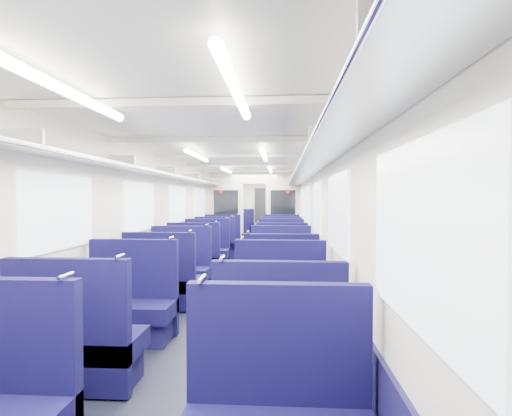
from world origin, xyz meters
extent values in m
cube|color=black|center=(0.00, 0.00, 0.00)|extent=(2.80, 18.00, 0.01)
cube|color=white|center=(0.00, 0.00, 2.35)|extent=(2.80, 18.00, 0.01)
cube|color=silver|center=(-1.40, 0.00, 1.18)|extent=(0.02, 18.00, 2.35)
cube|color=#131138|center=(-1.39, 0.00, 0.35)|extent=(0.03, 17.90, 0.70)
cube|color=silver|center=(1.40, 0.00, 1.18)|extent=(0.02, 18.00, 2.35)
cube|color=#131138|center=(1.39, 0.00, 0.35)|extent=(0.03, 17.90, 0.70)
cube|color=silver|center=(0.00, 9.00, 1.18)|extent=(2.80, 0.02, 2.35)
cube|color=#B2B5BA|center=(-1.22, 0.00, 1.97)|extent=(0.34, 17.40, 0.04)
cylinder|color=silver|center=(-1.04, 0.00, 1.95)|extent=(0.02, 17.40, 0.02)
cube|color=#B2B5BA|center=(-1.22, -6.00, 2.05)|extent=(0.34, 0.03, 0.14)
cube|color=#B2B5BA|center=(-1.22, -4.00, 2.05)|extent=(0.34, 0.03, 0.14)
cube|color=#B2B5BA|center=(-1.22, -2.00, 2.05)|extent=(0.34, 0.03, 0.14)
cube|color=#B2B5BA|center=(-1.22, 0.00, 2.05)|extent=(0.34, 0.03, 0.14)
cube|color=#B2B5BA|center=(-1.22, 2.00, 2.05)|extent=(0.34, 0.03, 0.14)
cube|color=#B2B5BA|center=(-1.22, 4.00, 2.05)|extent=(0.34, 0.03, 0.14)
cube|color=#B2B5BA|center=(-1.22, 6.00, 2.05)|extent=(0.34, 0.03, 0.14)
cube|color=#B2B5BA|center=(-1.22, 8.00, 2.05)|extent=(0.34, 0.03, 0.14)
cube|color=#B2B5BA|center=(1.22, 0.00, 1.97)|extent=(0.34, 17.40, 0.04)
cylinder|color=silver|center=(1.04, 0.00, 1.95)|extent=(0.02, 17.40, 0.02)
cube|color=#B2B5BA|center=(1.22, -8.00, 2.05)|extent=(0.34, 0.03, 0.14)
cube|color=#B2B5BA|center=(1.22, -6.00, 2.05)|extent=(0.34, 0.03, 0.14)
cube|color=#B2B5BA|center=(1.22, -4.00, 2.05)|extent=(0.34, 0.03, 0.14)
cube|color=#B2B5BA|center=(1.22, -2.00, 2.05)|extent=(0.34, 0.03, 0.14)
cube|color=#B2B5BA|center=(1.22, 0.00, 2.05)|extent=(0.34, 0.03, 0.14)
cube|color=#B2B5BA|center=(1.22, 2.00, 2.05)|extent=(0.34, 0.03, 0.14)
cube|color=#B2B5BA|center=(1.22, 4.00, 2.05)|extent=(0.34, 0.03, 0.14)
cube|color=#B2B5BA|center=(1.22, 6.00, 2.05)|extent=(0.34, 0.03, 0.14)
cube|color=#B2B5BA|center=(1.22, 8.00, 2.05)|extent=(0.34, 0.03, 0.14)
cube|color=white|center=(-1.38, -5.20, 1.42)|extent=(0.02, 1.30, 0.75)
cube|color=white|center=(-1.38, -2.90, 1.42)|extent=(0.02, 1.30, 0.75)
cube|color=white|center=(-1.38, -0.60, 1.42)|extent=(0.02, 1.30, 0.75)
cube|color=white|center=(-1.38, 1.70, 1.42)|extent=(0.02, 1.30, 0.75)
cube|color=white|center=(-1.38, 4.50, 1.42)|extent=(0.02, 1.30, 0.75)
cube|color=white|center=(-1.38, 6.80, 1.42)|extent=(0.02, 1.30, 0.75)
cube|color=white|center=(1.38, -7.50, 1.42)|extent=(0.02, 1.30, 0.75)
cube|color=white|center=(1.38, -5.20, 1.42)|extent=(0.02, 1.30, 0.75)
cube|color=white|center=(1.38, -2.90, 1.42)|extent=(0.02, 1.30, 0.75)
cube|color=white|center=(1.38, -0.60, 1.42)|extent=(0.02, 1.30, 0.75)
cube|color=white|center=(1.38, 1.70, 1.42)|extent=(0.02, 1.30, 0.75)
cube|color=white|center=(1.38, 4.50, 1.42)|extent=(0.02, 1.30, 0.75)
cube|color=white|center=(1.38, 6.80, 1.42)|extent=(0.02, 1.30, 0.75)
cube|color=silver|center=(0.00, -6.00, 2.31)|extent=(2.70, 0.06, 0.06)
cube|color=silver|center=(0.00, -4.00, 2.31)|extent=(2.70, 0.06, 0.06)
cube|color=silver|center=(0.00, -2.00, 2.31)|extent=(2.70, 0.06, 0.06)
cube|color=silver|center=(0.00, 0.00, 2.31)|extent=(2.70, 0.06, 0.06)
cube|color=silver|center=(0.00, 2.00, 2.31)|extent=(2.70, 0.06, 0.06)
cube|color=silver|center=(0.00, 4.00, 2.31)|extent=(2.70, 0.06, 0.06)
cube|color=silver|center=(0.00, 6.00, 2.31)|extent=(2.70, 0.06, 0.06)
cube|color=silver|center=(0.00, 8.00, 2.31)|extent=(2.70, 0.06, 0.06)
cylinder|color=white|center=(-0.55, -6.50, 2.26)|extent=(0.07, 1.60, 0.07)
cylinder|color=white|center=(-0.55, -2.50, 2.26)|extent=(0.07, 1.60, 0.07)
cylinder|color=white|center=(-0.55, 1.00, 2.26)|extent=(0.07, 1.60, 0.07)
cylinder|color=white|center=(-0.55, 5.50, 2.26)|extent=(0.07, 1.60, 0.07)
cylinder|color=white|center=(0.55, -6.50, 2.26)|extent=(0.07, 1.60, 0.07)
cylinder|color=white|center=(0.55, -2.50, 2.26)|extent=(0.07, 1.60, 0.07)
cylinder|color=white|center=(0.55, 1.00, 2.26)|extent=(0.07, 1.60, 0.07)
cylinder|color=white|center=(0.55, 5.50, 2.26)|extent=(0.07, 1.60, 0.07)
cube|color=black|center=(0.00, 8.94, 1.00)|extent=(0.75, 0.06, 2.00)
cube|color=silver|center=(-0.88, 3.24, 1.18)|extent=(1.05, 0.08, 2.35)
cube|color=black|center=(-0.87, 3.19, 1.40)|extent=(0.76, 0.02, 0.80)
cylinder|color=#B5100C|center=(-1.02, 3.19, 1.75)|extent=(0.12, 0.01, 0.12)
cube|color=silver|center=(0.88, 3.24, 1.18)|extent=(1.05, 0.08, 2.35)
cube|color=black|center=(0.87, 3.19, 1.40)|extent=(0.76, 0.02, 0.80)
cylinder|color=#B5100C|center=(1.02, 3.19, 1.75)|extent=(0.12, 0.01, 0.12)
cube|color=silver|center=(0.00, 3.24, 2.17)|extent=(0.70, 0.08, 0.35)
cylinder|color=silver|center=(-0.40, -6.87, 1.12)|extent=(0.02, 0.15, 0.02)
cube|color=#100E44|center=(0.83, -6.90, 0.56)|extent=(1.01, 0.10, 1.08)
cylinder|color=silver|center=(0.40, -6.90, 1.12)|extent=(0.02, 0.15, 0.02)
cube|color=#100E44|center=(-0.83, -5.87, 0.35)|extent=(1.01, 0.53, 0.17)
cube|color=#110E38|center=(-0.83, -5.87, 0.13)|extent=(0.93, 0.42, 0.26)
cube|color=#100E44|center=(-0.83, -6.09, 0.56)|extent=(1.01, 0.10, 1.08)
cylinder|color=silver|center=(-0.40, -6.09, 1.12)|extent=(0.02, 0.15, 0.02)
cube|color=#100E44|center=(0.83, -5.90, 0.35)|extent=(1.01, 0.53, 0.17)
cube|color=#110E38|center=(0.83, -5.90, 0.13)|extent=(0.93, 0.42, 0.26)
cube|color=#100E44|center=(0.83, -6.12, 0.56)|extent=(1.01, 0.10, 1.08)
cylinder|color=silver|center=(0.40, -6.12, 1.12)|extent=(0.02, 0.15, 0.02)
cube|color=#100E44|center=(-0.83, -4.87, 0.35)|extent=(1.01, 0.53, 0.17)
cube|color=#110E38|center=(-0.83, -4.87, 0.13)|extent=(0.93, 0.42, 0.26)
cube|color=#100E44|center=(-0.83, -4.65, 0.56)|extent=(1.01, 0.10, 1.08)
cylinder|color=silver|center=(-0.40, -4.65, 1.12)|extent=(0.02, 0.15, 0.02)
cube|color=#100E44|center=(0.83, -4.84, 0.35)|extent=(1.01, 0.53, 0.17)
cube|color=#110E38|center=(0.83, -4.84, 0.13)|extent=(0.93, 0.42, 0.26)
cube|color=#100E44|center=(0.83, -4.62, 0.56)|extent=(1.01, 0.10, 1.08)
cylinder|color=silver|center=(0.40, -4.62, 1.12)|extent=(0.02, 0.15, 0.02)
cube|color=#100E44|center=(-0.83, -3.51, 0.35)|extent=(1.01, 0.53, 0.17)
cube|color=#110E38|center=(-0.83, -3.51, 0.13)|extent=(0.93, 0.42, 0.26)
cube|color=#100E44|center=(-0.83, -3.72, 0.56)|extent=(1.01, 0.10, 1.08)
cylinder|color=silver|center=(-0.40, -3.72, 1.12)|extent=(0.02, 0.15, 0.02)
cube|color=#100E44|center=(0.83, -3.64, 0.35)|extent=(1.01, 0.53, 0.17)
cube|color=#110E38|center=(0.83, -3.64, 0.13)|extent=(0.93, 0.42, 0.26)
cube|color=#100E44|center=(0.83, -3.85, 0.56)|extent=(1.01, 0.10, 1.08)
cylinder|color=silver|center=(0.40, -3.85, 1.12)|extent=(0.02, 0.15, 0.02)
cube|color=#100E44|center=(-0.83, -2.71, 0.35)|extent=(1.01, 0.53, 0.17)
cube|color=#110E38|center=(-0.83, -2.71, 0.13)|extent=(0.93, 0.42, 0.26)
cube|color=#100E44|center=(-0.83, -2.49, 0.56)|extent=(1.01, 0.10, 1.08)
cylinder|color=silver|center=(-0.40, -2.49, 1.12)|extent=(0.02, 0.15, 0.02)
cube|color=#100E44|center=(0.83, -2.51, 0.35)|extent=(1.01, 0.53, 0.17)
cube|color=#110E38|center=(0.83, -2.51, 0.13)|extent=(0.93, 0.42, 0.26)
cube|color=#100E44|center=(0.83, -2.29, 0.56)|extent=(1.01, 0.10, 1.08)
cylinder|color=silver|center=(0.40, -2.29, 1.12)|extent=(0.02, 0.15, 0.02)
cube|color=#100E44|center=(-0.83, -1.35, 0.35)|extent=(1.01, 0.53, 0.17)
cube|color=#110E38|center=(-0.83, -1.35, 0.13)|extent=(0.93, 0.42, 0.26)
cube|color=#100E44|center=(-0.83, -1.57, 0.56)|extent=(1.01, 0.10, 1.08)
cylinder|color=silver|center=(-0.40, -1.57, 1.12)|extent=(0.02, 0.15, 0.02)
cube|color=#100E44|center=(0.83, -1.33, 0.35)|extent=(1.01, 0.53, 0.17)
cube|color=#110E38|center=(0.83, -1.33, 0.13)|extent=(0.93, 0.42, 0.26)
cube|color=#100E44|center=(0.83, -1.54, 0.56)|extent=(1.01, 0.10, 1.08)
cylinder|color=silver|center=(0.40, -1.54, 1.12)|extent=(0.02, 0.15, 0.02)
cube|color=#100E44|center=(-0.83, -0.36, 0.35)|extent=(1.01, 0.53, 0.17)
cube|color=#110E38|center=(-0.83, -0.36, 0.13)|extent=(0.93, 0.42, 0.26)
cube|color=#100E44|center=(-0.83, -0.14, 0.56)|extent=(1.01, 0.10, 1.08)
cylinder|color=silver|center=(-0.40, -0.14, 1.12)|extent=(0.02, 0.15, 0.02)
cube|color=#100E44|center=(0.83, -0.29, 0.35)|extent=(1.01, 0.53, 0.17)
cube|color=#110E38|center=(0.83, -0.29, 0.13)|extent=(0.93, 0.42, 0.26)
cube|color=#100E44|center=(0.83, -0.07, 0.56)|extent=(1.01, 0.10, 1.08)
cylinder|color=silver|center=(0.40, -0.07, 1.12)|extent=(0.02, 0.15, 0.02)
cube|color=#100E44|center=(-0.83, 1.07, 0.35)|extent=(1.01, 0.53, 0.17)
cube|color=#110E38|center=(-0.83, 1.07, 0.13)|extent=(0.93, 0.42, 0.26)
cube|color=#100E44|center=(-0.83, 0.86, 0.56)|extent=(1.01, 0.10, 1.08)
cylinder|color=silver|center=(-0.40, 0.86, 1.12)|extent=(0.02, 0.15, 0.02)
cube|color=#100E44|center=(0.83, 1.09, 0.35)|extent=(1.01, 0.53, 0.17)
cube|color=#110E38|center=(0.83, 1.09, 0.13)|extent=(0.93, 0.42, 0.26)
cube|color=#100E44|center=(0.83, 0.87, 0.56)|extent=(1.01, 0.10, 1.08)
cylinder|color=silver|center=(0.40, 0.87, 1.12)|extent=(0.02, 0.15, 0.02)
cube|color=#100E44|center=(-0.83, 1.97, 0.35)|extent=(1.01, 0.53, 0.17)
cube|color=#110E38|center=(-0.83, 1.97, 0.13)|extent=(0.93, 0.42, 0.26)
cube|color=#100E44|center=(-0.83, 2.18, 0.56)|extent=(1.01, 0.10, 1.08)
cylinder|color=silver|center=(-0.40, 2.18, 1.12)|extent=(0.02, 0.15, 0.02)
cube|color=#100E44|center=(0.83, 2.02, 0.35)|extent=(1.01, 0.53, 0.17)
cube|color=#110E38|center=(0.83, 2.02, 0.13)|extent=(0.93, 0.42, 0.26)
cube|color=#100E44|center=(0.83, 2.24, 0.56)|extent=(1.01, 0.10, 1.08)
cylinder|color=silver|center=(0.40, 2.24, 1.12)|extent=(0.02, 0.15, 0.02)
cube|color=#100E44|center=(-0.83, 4.29, 0.35)|extent=(1.01, 0.53, 0.17)
cube|color=#110E38|center=(-0.83, 4.29, 0.13)|extent=(0.93, 0.42, 0.26)
cube|color=#100E44|center=(-0.83, 4.07, 0.56)|extent=(1.01, 0.10, 1.08)
cylinder|color=silver|center=(-0.40, 4.07, 1.12)|extent=(0.02, 0.15, 0.02)
cube|color=#100E44|center=(0.83, 4.17, 0.35)|extent=(1.01, 0.53, 0.17)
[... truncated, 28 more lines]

